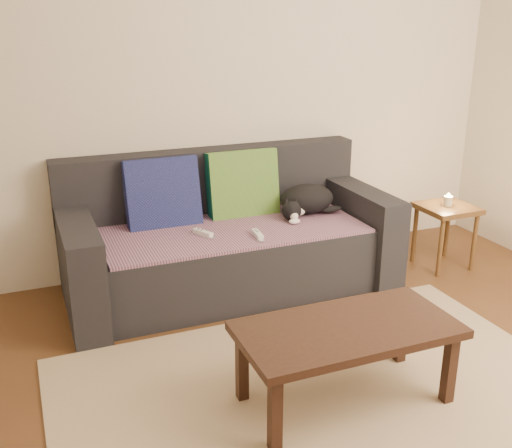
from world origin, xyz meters
name	(u,v)px	position (x,y,z in m)	size (l,w,h in m)	color
ground	(347,424)	(0.00, 0.00, 0.00)	(4.50, 4.50, 0.00)	brown
back_wall	(204,82)	(0.00, 2.00, 1.30)	(4.50, 0.04, 2.60)	beige
sofa	(228,242)	(0.00, 1.57, 0.31)	(2.10, 0.94, 0.87)	#232328
throw_blanket	(232,229)	(0.00, 1.48, 0.43)	(1.66, 0.74, 0.02)	#482D54
cushion_navy	(163,195)	(-0.38, 1.74, 0.63)	(0.47, 0.12, 0.47)	#101A45
cushion_green	(243,186)	(0.17, 1.74, 0.63)	(0.48, 0.12, 0.48)	#0C4F37
cat	(306,200)	(0.57, 1.57, 0.54)	(0.45, 0.34, 0.20)	black
wii_remote_a	(203,233)	(-0.21, 1.42, 0.46)	(0.15, 0.04, 0.03)	white
wii_remote_b	(258,235)	(0.09, 1.27, 0.46)	(0.15, 0.04, 0.03)	white
side_table	(446,217)	(1.55, 1.31, 0.38)	(0.36, 0.36, 0.46)	brown
candle	(448,201)	(1.55, 1.31, 0.49)	(0.06, 0.06, 0.09)	beige
rug	(331,404)	(0.00, 0.15, 0.01)	(2.50, 1.80, 0.01)	tan
coffee_table	(347,336)	(0.07, 0.15, 0.35)	(1.00, 0.50, 0.40)	black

